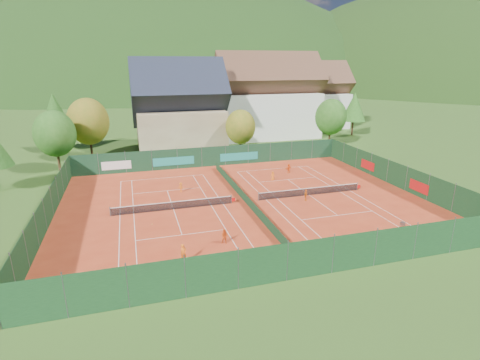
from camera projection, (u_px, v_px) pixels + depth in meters
name	position (u px, v px, depth m)	size (l,w,h in m)	color
ground	(245.00, 202.00, 42.11)	(600.00, 600.00, 0.00)	#2B4E18
clay_pad	(245.00, 202.00, 42.10)	(40.00, 32.00, 0.01)	#B1351A
court_markings_left	(174.00, 210.00, 39.93)	(11.03, 23.83, 0.00)	white
court_markings_right	(309.00, 195.00, 44.26)	(11.03, 23.83, 0.00)	white
tennis_net_left	(175.00, 205.00, 39.82)	(13.30, 0.10, 1.02)	#59595B
tennis_net_right	(311.00, 191.00, 44.16)	(13.30, 0.10, 1.02)	#59595B
court_divider	(245.00, 198.00, 41.95)	(0.03, 28.80, 1.00)	#12341C
fence_north	(211.00, 157.00, 56.16)	(40.00, 0.10, 3.00)	#13351E
fence_south	(311.00, 258.00, 27.02)	(40.00, 0.04, 3.00)	#153B1B
fence_west	(48.00, 208.00, 36.24)	(0.04, 32.00, 3.00)	#133519
fence_east	(396.00, 175.00, 47.12)	(0.09, 32.00, 3.00)	#13351A
chalet	(179.00, 112.00, 66.73)	(16.20, 12.00, 16.00)	tan
hotel_block_a	(268.00, 101.00, 77.13)	(21.60, 11.00, 17.25)	silver
hotel_block_b	(311.00, 99.00, 88.46)	(17.28, 10.00, 15.50)	silver
tree_west_front	(55.00, 134.00, 52.81)	(5.72, 5.72, 8.69)	#4D341B
tree_west_mid	(88.00, 122.00, 59.18)	(6.44, 6.44, 9.78)	#432617
tree_west_back	(55.00, 112.00, 64.66)	(5.60, 5.60, 10.00)	#4D321B
tree_center	(240.00, 127.00, 62.42)	(5.01, 5.01, 7.60)	#442D18
tree_east_front	(331.00, 117.00, 68.92)	(5.72, 5.72, 8.69)	#4C361B
tree_east_mid	(354.00, 107.00, 78.74)	(5.04, 5.04, 9.00)	#4A2D1A
tree_east_back	(303.00, 101.00, 83.68)	(7.15, 7.15, 10.86)	#482F1A
mountain_backdrop	(188.00, 140.00, 275.25)	(820.00, 530.00, 242.00)	black
ball_hopper	(403.00, 224.00, 35.13)	(0.34, 0.34, 0.80)	slate
loose_ball_0	(152.00, 224.00, 36.25)	(0.07, 0.07, 0.07)	#CCD833
loose_ball_1	(340.00, 238.00, 33.35)	(0.07, 0.07, 0.07)	#CCD833
loose_ball_2	(251.00, 191.00, 45.73)	(0.07, 0.07, 0.07)	#CCD833
loose_ball_3	(206.00, 191.00, 45.78)	(0.07, 0.07, 0.07)	#CCD833
player_left_near	(183.00, 253.00, 29.19)	(0.57, 0.37, 1.57)	orange
player_left_mid	(225.00, 236.00, 32.26)	(0.66, 0.52, 1.37)	#D64813
player_left_far	(181.00, 187.00, 45.14)	(0.79, 0.46, 1.23)	orange
player_right_near	(306.00, 195.00, 42.39)	(0.76, 0.32, 1.30)	orange
player_right_far_a	(273.00, 176.00, 49.68)	(0.60, 0.39, 1.22)	orange
player_right_far_b	(289.00, 168.00, 52.91)	(1.28, 0.41, 1.38)	#F55915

